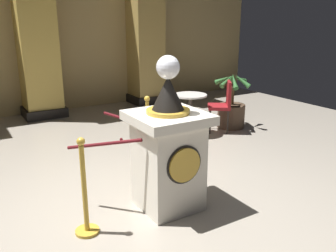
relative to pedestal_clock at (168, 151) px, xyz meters
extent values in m
plane|color=#9E9384|center=(-0.26, 0.20, -0.67)|extent=(11.89, 11.89, 0.00)
cube|color=tan|center=(-0.26, 5.25, 1.23)|extent=(11.89, 0.16, 3.79)
cube|color=silver|center=(0.00, 0.00, -0.17)|extent=(0.62, 0.62, 0.99)
cube|color=silver|center=(0.00, 0.00, 0.37)|extent=(0.77, 0.77, 0.10)
cylinder|color=gold|center=(0.00, -0.32, -0.05)|extent=(0.37, 0.03, 0.37)
cylinder|color=black|center=(0.00, -0.31, -0.05)|extent=(0.41, 0.01, 0.41)
cylinder|color=gold|center=(0.00, 0.00, 0.44)|extent=(0.46, 0.46, 0.04)
cone|color=black|center=(0.00, 0.00, 0.64)|extent=(0.34, 0.34, 0.36)
cylinder|color=gold|center=(0.00, 0.00, 0.81)|extent=(0.03, 0.03, 0.06)
sphere|color=silver|center=(0.00, 0.00, 0.90)|extent=(0.25, 0.25, 0.25)
cylinder|color=gold|center=(0.34, 1.10, -0.65)|extent=(0.24, 0.24, 0.03)
cylinder|color=gold|center=(0.34, 1.10, -0.19)|extent=(0.05, 0.05, 0.96)
sphere|color=gold|center=(0.34, 1.10, 0.33)|extent=(0.08, 0.08, 0.08)
cylinder|color=gold|center=(-0.97, -0.03, -0.65)|extent=(0.24, 0.24, 0.03)
cylinder|color=gold|center=(-0.97, -0.03, -0.21)|extent=(0.05, 0.05, 0.92)
sphere|color=gold|center=(-0.97, -0.03, 0.29)|extent=(0.08, 0.08, 0.08)
cylinder|color=#591419|center=(0.01, 0.82, 0.12)|extent=(0.60, 0.68, 0.22)
cylinder|color=#591419|center=(-0.64, 0.25, 0.12)|extent=(0.60, 0.68, 0.22)
sphere|color=#591419|center=(-0.32, 0.53, 0.03)|extent=(0.04, 0.04, 0.04)
cube|color=black|center=(2.31, 4.84, -0.57)|extent=(0.84, 0.84, 0.20)
cube|color=tan|center=(2.31, 4.84, 1.15)|extent=(0.73, 0.73, 3.64)
cube|color=black|center=(-0.26, 4.84, -0.57)|extent=(0.86, 0.86, 0.20)
cube|color=gold|center=(-0.26, 4.84, 1.15)|extent=(0.75, 0.75, 3.64)
cylinder|color=#4C3828|center=(2.67, 2.00, -0.44)|extent=(0.53, 0.53, 0.46)
cylinder|color=brown|center=(2.67, 2.00, -0.04)|extent=(0.08, 0.08, 0.34)
cone|color=#2D662D|center=(2.84, 2.02, 0.27)|extent=(0.38, 0.14, 0.22)
cone|color=#2D662D|center=(2.77, 2.15, 0.27)|extent=(0.26, 0.32, 0.32)
cone|color=#2D662D|center=(2.57, 2.15, 0.27)|extent=(0.25, 0.35, 0.28)
cone|color=#2D662D|center=(2.49, 1.97, 0.27)|extent=(0.37, 0.17, 0.27)
cone|color=#2D662D|center=(2.57, 1.85, 0.27)|extent=(0.24, 0.32, 0.33)
cone|color=#2D662D|center=(2.76, 1.85, 0.27)|extent=(0.24, 0.34, 0.31)
cylinder|color=#332D28|center=(1.73, 2.06, -0.65)|extent=(0.42, 0.42, 0.03)
cylinder|color=#332D28|center=(1.73, 2.06, -0.30)|extent=(0.06, 0.06, 0.73)
cylinder|color=silver|center=(1.73, 2.06, 0.06)|extent=(0.60, 0.60, 0.03)
cylinder|color=black|center=(2.24, 2.13, -0.44)|extent=(0.03, 0.03, 0.45)
cylinder|color=black|center=(2.05, 1.87, -0.44)|extent=(0.03, 0.03, 0.45)
cylinder|color=black|center=(2.50, 1.95, -0.44)|extent=(0.03, 0.03, 0.45)
cylinder|color=black|center=(2.32, 1.69, -0.44)|extent=(0.03, 0.03, 0.45)
cube|color=maroon|center=(2.28, 1.91, -0.19)|extent=(0.56, 0.56, 0.06)
cube|color=maroon|center=(2.42, 1.81, 0.07)|extent=(0.27, 0.36, 0.45)
camera|label=1|loc=(-1.90, -3.10, 1.37)|focal=38.12mm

